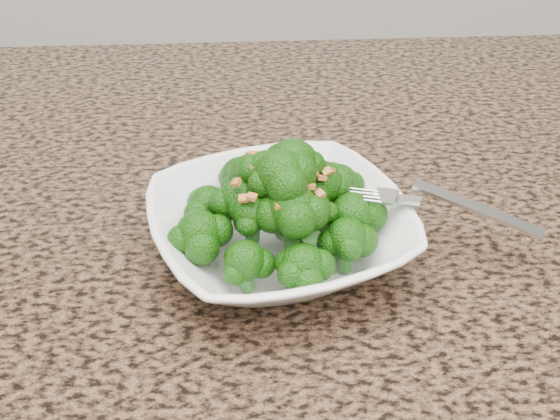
{
  "coord_description": "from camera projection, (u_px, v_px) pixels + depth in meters",
  "views": [
    {
      "loc": [
        0.06,
        -0.19,
        1.28
      ],
      "look_at": [
        0.09,
        0.3,
        0.95
      ],
      "focal_mm": 45.0,
      "sensor_mm": 36.0,
      "label": 1
    }
  ],
  "objects": [
    {
      "name": "granite_counter",
      "position": [
        178.0,
        271.0,
        0.63
      ],
      "size": [
        1.64,
        1.04,
        0.03
      ],
      "primitive_type": "cube",
      "color": "brown",
      "rests_on": "cabinet"
    },
    {
      "name": "bowl",
      "position": [
        280.0,
        232.0,
        0.61
      ],
      "size": [
        0.27,
        0.27,
        0.05
      ],
      "primitive_type": "imported",
      "rotation": [
        0.0,
        0.0,
        0.29
      ],
      "color": "white",
      "rests_on": "granite_counter"
    },
    {
      "name": "garlic_topping",
      "position": [
        280.0,
        129.0,
        0.55
      ],
      "size": [
        0.12,
        0.12,
        0.01
      ],
      "primitive_type": null,
      "color": "#B7692C",
      "rests_on": "broccoli_pile"
    },
    {
      "name": "broccoli_pile",
      "position": [
        280.0,
        170.0,
        0.57
      ],
      "size": [
        0.19,
        0.19,
        0.07
      ],
      "primitive_type": null,
      "color": "#154E08",
      "rests_on": "bowl"
    },
    {
      "name": "fork",
      "position": [
        412.0,
        199.0,
        0.59
      ],
      "size": [
        0.18,
        0.11,
        0.01
      ],
      "primitive_type": null,
      "rotation": [
        0.0,
        0.0,
        -0.45
      ],
      "color": "silver",
      "rests_on": "bowl"
    }
  ]
}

